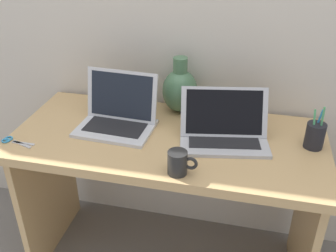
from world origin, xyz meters
name	(u,v)px	position (x,y,z in m)	size (l,w,h in m)	color
back_wall	(186,10)	(0.00, 0.34, 1.20)	(4.40, 0.04, 2.40)	beige
desk	(168,169)	(0.00, 0.00, 0.58)	(1.33, 0.61, 0.75)	tan
laptop_left	(118,113)	(-0.23, 0.04, 0.81)	(0.33, 0.25, 0.23)	silver
laptop_right	(224,128)	(0.23, 0.03, 0.81)	(0.39, 0.29, 0.20)	#B2B2B7
green_vase	(180,90)	(0.00, 0.24, 0.86)	(0.16, 0.16, 0.26)	#47704C
coffee_mug	(178,163)	(0.09, -0.24, 0.80)	(0.11, 0.07, 0.09)	black
pen_cup	(315,135)	(0.59, 0.05, 0.81)	(0.08, 0.08, 0.19)	black
scissors	(13,141)	(-0.62, -0.19, 0.76)	(0.15, 0.06, 0.01)	#B7B7BC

